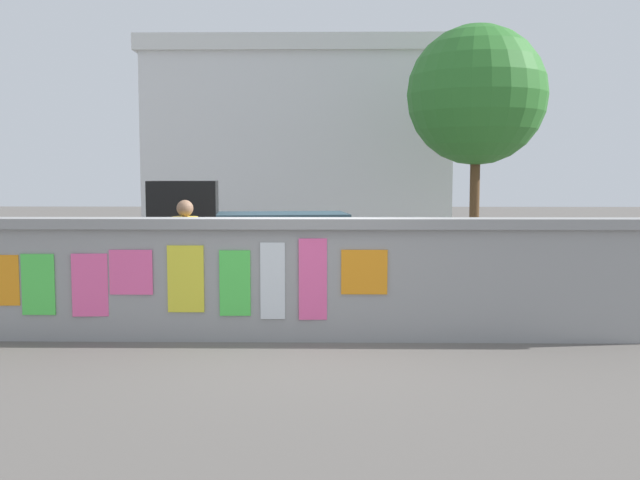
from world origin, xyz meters
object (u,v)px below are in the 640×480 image
object	(u,v)px
auto_rickshaw_truck	(239,232)
motorcycle	(475,266)
person_walking	(186,248)
bicycle_far	(339,288)
tree_roadside	(476,96)
bicycle_near	(476,295)

from	to	relation	value
auto_rickshaw_truck	motorcycle	xyz separation A→B (m)	(4.09, -1.56, -0.44)
motorcycle	person_walking	bearing A→B (deg)	-151.83
bicycle_far	tree_roadside	bearing A→B (deg)	66.73
auto_rickshaw_truck	bicycle_far	bearing A→B (deg)	-60.85
bicycle_near	tree_roadside	xyz separation A→B (m)	(1.71, 8.82, 3.58)
motorcycle	bicycle_near	bearing A→B (deg)	-100.91
auto_rickshaw_truck	person_walking	bearing A→B (deg)	-93.06
motorcycle	bicycle_far	xyz separation A→B (m)	(-2.26, -1.72, -0.10)
auto_rickshaw_truck	bicycle_far	xyz separation A→B (m)	(1.83, -3.28, -0.54)
motorcycle	bicycle_near	world-z (taller)	bicycle_near
motorcycle	tree_roadside	xyz separation A→B (m)	(1.26, 6.48, 3.49)
auto_rickshaw_truck	bicycle_far	size ratio (longest dim) A/B	2.21
person_walking	auto_rickshaw_truck	bearing A→B (deg)	86.94
bicycle_near	tree_roadside	world-z (taller)	tree_roadside
bicycle_near	bicycle_far	xyz separation A→B (m)	(-1.81, 0.63, 0.00)
auto_rickshaw_truck	person_walking	world-z (taller)	auto_rickshaw_truck
bicycle_near	bicycle_far	bearing A→B (deg)	160.88
person_walking	tree_roadside	world-z (taller)	tree_roadside
tree_roadside	auto_rickshaw_truck	bearing A→B (deg)	-137.44
motorcycle	person_walking	size ratio (longest dim) A/B	1.17
auto_rickshaw_truck	motorcycle	world-z (taller)	auto_rickshaw_truck
auto_rickshaw_truck	tree_roadside	world-z (taller)	tree_roadside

